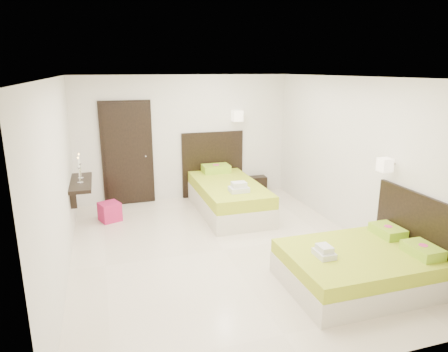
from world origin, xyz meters
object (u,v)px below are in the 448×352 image
object	(u,v)px
bed_single	(227,194)
bed_double	(363,265)
nightstand	(256,184)
ottoman	(110,212)

from	to	relation	value
bed_single	bed_double	distance (m)	3.31
bed_single	bed_double	world-z (taller)	bed_single
nightstand	bed_single	bearing A→B (deg)	-131.55
bed_double	nightstand	xyz separation A→B (m)	(0.19, 4.19, -0.09)
bed_single	bed_double	xyz separation A→B (m)	(0.81, -3.21, -0.06)
bed_single	nightstand	xyz separation A→B (m)	(1.00, 0.98, -0.15)
bed_double	nightstand	distance (m)	4.19
bed_single	bed_double	bearing A→B (deg)	-75.76
ottoman	bed_single	bearing A→B (deg)	-2.56
bed_double	ottoman	xyz separation A→B (m)	(-3.05, 3.31, -0.10)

